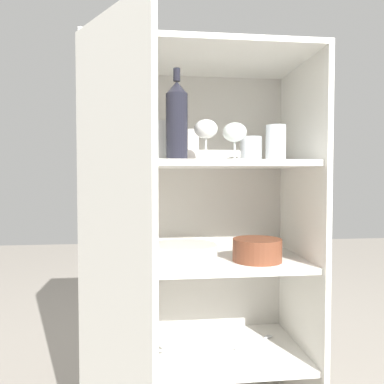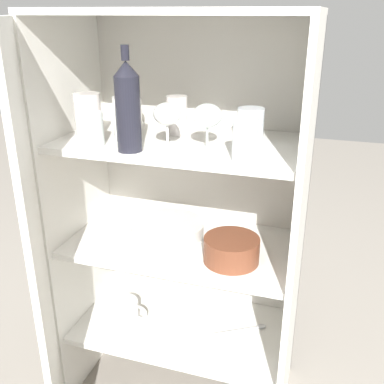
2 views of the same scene
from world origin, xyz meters
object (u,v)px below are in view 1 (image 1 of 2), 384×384
Objects in this scene: coffee_mug_primary at (145,346)px; plate_stack_white at (183,250)px; mixing_bowl_large at (257,249)px; wine_bottle at (177,120)px.

plate_stack_white is at bearing 27.26° from coffee_mug_primary.
mixing_bowl_large is (0.25, -0.10, 0.02)m from plate_stack_white.
mixing_bowl_large is at bearing -22.77° from plate_stack_white.
wine_bottle reaches higher than mixing_bowl_large.
wine_bottle is 0.52m from mixing_bowl_large.
coffee_mug_primary is (-0.10, 0.11, -0.76)m from wine_bottle.
coffee_mug_primary is (-0.14, -0.07, -0.31)m from plate_stack_white.
wine_bottle is at bearing -45.80° from coffee_mug_primary.
plate_stack_white is 0.27m from mixing_bowl_large.
plate_stack_white is 1.47× the size of mixing_bowl_large.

